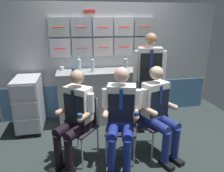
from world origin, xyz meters
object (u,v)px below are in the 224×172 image
Objects in this scene: water_bottle_short at (125,65)px; paper_cup_blue at (74,70)px; folding_chair_left at (83,120)px; folding_chair_by_counter at (150,115)px; crew_member_right at (121,113)px; snack_banana at (123,69)px; service_trolley at (29,103)px; crew_member_by_counter at (159,108)px; folding_chair_right at (121,120)px; crew_member_standing at (149,75)px; crew_member_left at (75,114)px.

water_bottle_short is 0.90m from paper_cup_blue.
folding_chair_left is 1.00× the size of folding_chair_by_counter.
crew_member_right is at bearing -27.24° from folding_chair_left.
snack_banana is at bearing 99.43° from folding_chair_by_counter.
folding_chair_by_counter is at bearing -26.44° from service_trolley.
crew_member_by_counter is (1.88, -1.06, 0.20)m from service_trolley.
snack_banana is (0.27, 1.07, 0.46)m from folding_chair_right.
folding_chair_right is at bearing -135.04° from crew_member_standing.
folding_chair_right is 0.68× the size of crew_member_by_counter.
crew_member_by_counter is (0.50, -0.09, 0.17)m from folding_chair_right.
folding_chair_right is at bearing 3.11° from crew_member_left.
crew_member_left is 1.46× the size of folding_chair_right.
folding_chair_left is 0.68× the size of crew_member_by_counter.
crew_member_by_counter is (1.02, -0.18, 0.17)m from folding_chair_left.
crew_member_by_counter is 7.37× the size of snack_banana.
crew_member_by_counter reaches higher than crew_member_left.
crew_member_by_counter is 1.22m from snack_banana.
folding_chair_right is 0.96m from crew_member_standing.
service_trolley is at bearing 150.64° from crew_member_by_counter.
crew_member_left is 1.41m from crew_member_standing.
folding_chair_right is 0.24m from crew_member_right.
service_trolley is at bearing 127.05° from crew_member_left.
water_bottle_short reaches higher than service_trolley.
folding_chair_left is at bearing -133.79° from water_bottle_short.
crew_member_standing reaches higher than crew_member_by_counter.
folding_chair_left is at bearing -45.54° from service_trolley.
crew_member_standing reaches higher than folding_chair_left.
folding_chair_by_counter is 1.04m from water_bottle_short.
folding_chair_by_counter is at bearing 110.73° from crew_member_by_counter.
crew_member_standing is 20.06× the size of paper_cup_blue.
folding_chair_left is at bearing 170.12° from crew_member_by_counter.
water_bottle_short is (0.28, 0.93, 0.57)m from folding_chair_right.
service_trolley is 0.94m from paper_cup_blue.
folding_chair_right is 1.20m from snack_banana.
snack_banana is (0.90, 1.11, 0.30)m from crew_member_left.
crew_member_standing is (1.23, 0.63, 0.29)m from crew_member_left.
crew_member_right reaches higher than crew_member_by_counter.
crew_member_left is 1.38m from water_bottle_short.
paper_cup_blue is (-0.57, 1.17, 0.30)m from crew_member_right.
crew_member_left is 4.61× the size of water_bottle_short.
water_bottle_short is (-0.16, 0.86, 0.57)m from folding_chair_by_counter.
paper_cup_blue is at bearing 3.34° from service_trolley.
folding_chair_left is 1.34m from snack_banana.
water_bottle_short is at bearing -1.58° from service_trolley.
snack_banana is at bearing 50.91° from crew_member_left.
crew_member_standing is at bearing -55.19° from snack_banana.
service_trolley is 0.74× the size of crew_member_by_counter.
crew_member_standing is at bearing 24.45° from folding_chair_left.
crew_member_left reaches higher than service_trolley.
folding_chair_left is 1.31m from crew_member_standing.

